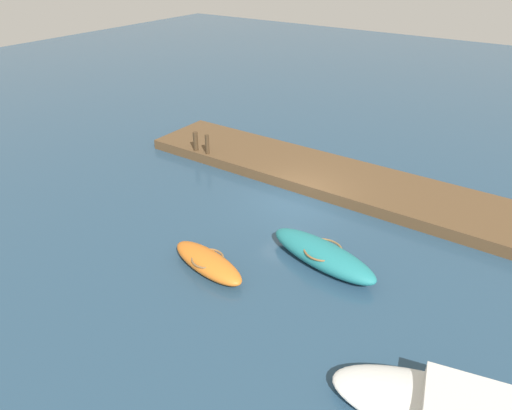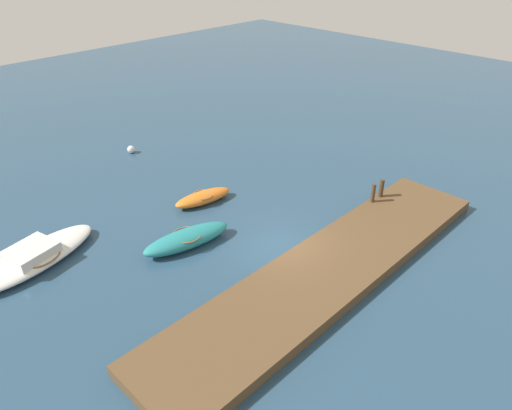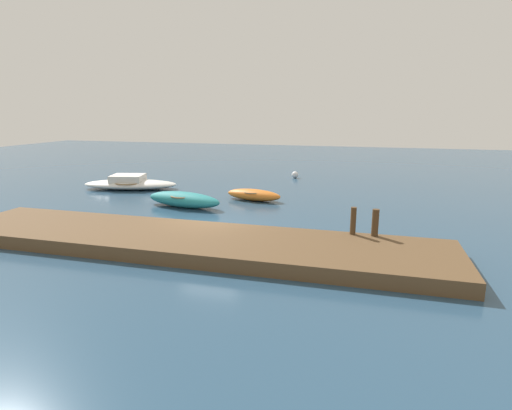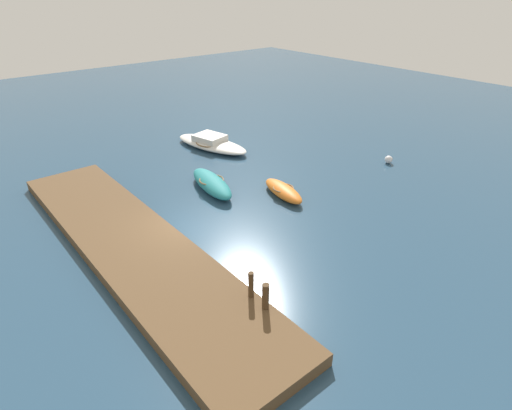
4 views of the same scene
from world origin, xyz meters
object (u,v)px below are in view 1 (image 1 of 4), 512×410
object	(u,v)px
mooring_post_mid_west	(196,141)
mooring_post_west	(207,144)
dinghy_orange	(208,262)
rowboat_teal	(323,255)

from	to	relation	value
mooring_post_mid_west	mooring_post_west	bearing A→B (deg)	180.00
dinghy_orange	mooring_post_mid_west	bearing A→B (deg)	-35.93
rowboat_teal	dinghy_orange	bearing A→B (deg)	49.99
dinghy_orange	rowboat_teal	bearing A→B (deg)	-129.97
mooring_post_west	mooring_post_mid_west	bearing A→B (deg)	0.00
rowboat_teal	mooring_post_mid_west	xyz separation A→B (m)	(9.30, -4.18, 0.58)
dinghy_orange	rowboat_teal	size ratio (longest dim) A/B	0.76
dinghy_orange	mooring_post_west	bearing A→B (deg)	-39.55
mooring_post_west	rowboat_teal	bearing A→B (deg)	153.97
dinghy_orange	mooring_post_west	distance (m)	8.68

